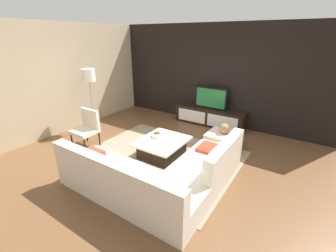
{
  "coord_description": "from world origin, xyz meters",
  "views": [
    {
      "loc": [
        2.4,
        -3.48,
        2.47
      ],
      "look_at": [
        -0.23,
        0.53,
        0.53
      ],
      "focal_mm": 24.08,
      "sensor_mm": 36.0,
      "label": 1
    }
  ],
  "objects": [
    {
      "name": "sectional_couch",
      "position": [
        0.52,
        -0.91,
        0.28
      ],
      "size": [
        2.52,
        2.31,
        0.81
      ],
      "color": "beige",
      "rests_on": "ground"
    },
    {
      "name": "coffee_table",
      "position": [
        -0.1,
        0.1,
        0.2
      ],
      "size": [
        0.93,
        1.08,
        0.38
      ],
      "color": "black",
      "rests_on": "ground"
    },
    {
      "name": "accent_chair_near",
      "position": [
        -1.88,
        -0.42,
        0.49
      ],
      "size": [
        0.54,
        0.5,
        0.87
      ],
      "rotation": [
        0.0,
        0.0,
        -0.04
      ],
      "color": "black",
      "rests_on": "ground"
    },
    {
      "name": "area_rug",
      "position": [
        -0.1,
        0.0,
        0.01
      ],
      "size": [
        3.21,
        2.63,
        0.01
      ],
      "primitive_type": "cube",
      "color": "gray",
      "rests_on": "ground"
    },
    {
      "name": "floor_lamp",
      "position": [
        -2.5,
        0.27,
        1.43
      ],
      "size": [
        0.34,
        0.34,
        1.68
      ],
      "color": "#A5A5AA",
      "rests_on": "ground"
    },
    {
      "name": "decorative_ball",
      "position": [
        0.9,
        1.13,
        0.52
      ],
      "size": [
        0.23,
        0.23,
        0.23
      ],
      "primitive_type": "sphere",
      "color": "#997247",
      "rests_on": "ottoman"
    },
    {
      "name": "feature_wall_back",
      "position": [
        0.0,
        2.7,
        1.4
      ],
      "size": [
        6.4,
        0.12,
        2.8
      ],
      "primitive_type": "cube",
      "color": "black",
      "rests_on": "ground"
    },
    {
      "name": "side_wall_left",
      "position": [
        -3.2,
        0.2,
        1.4
      ],
      "size": [
        0.12,
        5.2,
        2.8
      ],
      "primitive_type": "cube",
      "color": "#C6B28E",
      "rests_on": "ground"
    },
    {
      "name": "ground_plane",
      "position": [
        0.0,
        0.0,
        0.0
      ],
      "size": [
        14.0,
        14.0,
        0.0
      ],
      "primitive_type": "plane",
      "color": "brown"
    },
    {
      "name": "television",
      "position": [
        0.0,
        2.4,
        0.81
      ],
      "size": [
        0.95,
        0.06,
        0.63
      ],
      "color": "black",
      "rests_on": "media_console"
    },
    {
      "name": "fruit_bowl",
      "position": [
        -0.28,
        0.2,
        0.43
      ],
      "size": [
        0.28,
        0.28,
        0.13
      ],
      "color": "silver",
      "rests_on": "coffee_table"
    },
    {
      "name": "ottoman",
      "position": [
        0.9,
        1.13,
        0.2
      ],
      "size": [
        0.7,
        0.7,
        0.4
      ],
      "primitive_type": "cube",
      "color": "beige",
      "rests_on": "ground"
    },
    {
      "name": "media_console",
      "position": [
        0.0,
        2.4,
        0.25
      ],
      "size": [
        2.05,
        0.47,
        0.5
      ],
      "color": "black",
      "rests_on": "ground"
    }
  ]
}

